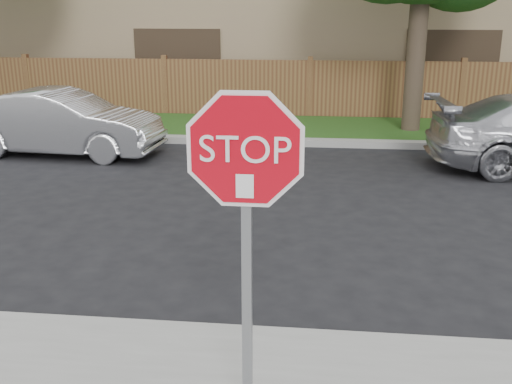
# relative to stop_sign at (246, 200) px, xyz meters

# --- Properties ---
(ground) EXTENTS (90.00, 90.00, 0.00)m
(ground) POSITION_rel_stop_sign_xyz_m (0.11, 1.48, -1.83)
(ground) COLOR black
(ground) RESTS_ON ground
(far_curb) EXTENTS (70.00, 0.30, 0.15)m
(far_curb) POSITION_rel_stop_sign_xyz_m (0.11, 9.63, -1.75)
(far_curb) COLOR gray
(far_curb) RESTS_ON ground
(grass_strip) EXTENTS (70.00, 3.00, 0.12)m
(grass_strip) POSITION_rel_stop_sign_xyz_m (0.11, 11.28, -1.77)
(grass_strip) COLOR #1E4714
(grass_strip) RESTS_ON ground
(fence) EXTENTS (70.00, 0.12, 1.60)m
(fence) POSITION_rel_stop_sign_xyz_m (0.11, 12.88, -1.03)
(fence) COLOR brown
(fence) RESTS_ON ground
(stop_sign) EXTENTS (1.01, 0.13, 2.55)m
(stop_sign) POSITION_rel_stop_sign_xyz_m (0.00, 0.00, 0.00)
(stop_sign) COLOR gray
(stop_sign) RESTS_ON sidewalk_near
(sedan_left) EXTENTS (4.18, 1.71, 1.35)m
(sedan_left) POSITION_rel_stop_sign_xyz_m (-4.89, 8.23, -1.16)
(sedan_left) COLOR silver
(sedan_left) RESTS_ON ground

